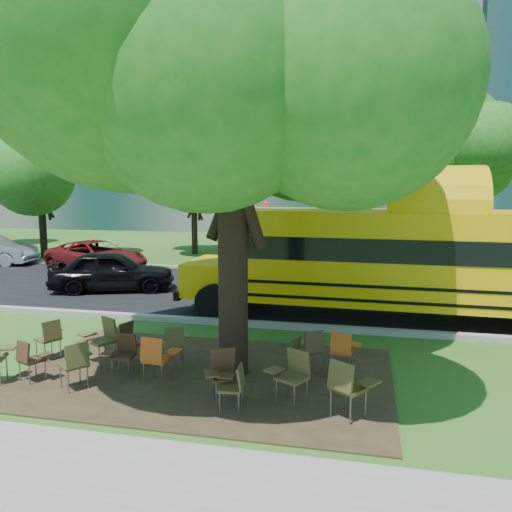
% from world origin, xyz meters
% --- Properties ---
extents(ground, '(160.00, 160.00, 0.00)m').
position_xyz_m(ground, '(0.00, 0.00, 0.00)').
color(ground, '#2E581B').
rests_on(ground, ground).
extents(dirt_patch, '(7.00, 4.50, 0.03)m').
position_xyz_m(dirt_patch, '(1.00, -0.50, 0.01)').
color(dirt_patch, '#382819').
rests_on(dirt_patch, ground).
extents(asphalt_road, '(80.00, 8.00, 0.04)m').
position_xyz_m(asphalt_road, '(0.00, 7.00, 0.02)').
color(asphalt_road, black).
rests_on(asphalt_road, ground).
extents(kerb_near, '(80.00, 0.25, 0.14)m').
position_xyz_m(kerb_near, '(0.00, 3.00, 0.07)').
color(kerb_near, gray).
rests_on(kerb_near, ground).
extents(kerb_far, '(80.00, 0.25, 0.14)m').
position_xyz_m(kerb_far, '(0.00, 11.10, 0.07)').
color(kerb_far, gray).
rests_on(kerb_far, ground).
extents(building_main, '(38.00, 16.00, 22.00)m').
position_xyz_m(building_main, '(-8.00, 36.00, 11.00)').
color(building_main, slate).
rests_on(building_main, ground).
extents(bg_tree_0, '(5.20, 5.20, 7.18)m').
position_xyz_m(bg_tree_0, '(-12.00, 13.00, 4.57)').
color(bg_tree_0, black).
rests_on(bg_tree_0, ground).
extents(bg_tree_2, '(4.80, 4.80, 6.62)m').
position_xyz_m(bg_tree_2, '(-5.00, 16.00, 4.21)').
color(bg_tree_2, black).
rests_on(bg_tree_2, ground).
extents(bg_tree_3, '(5.60, 5.60, 7.84)m').
position_xyz_m(bg_tree_3, '(8.00, 14.00, 5.03)').
color(bg_tree_3, black).
rests_on(bg_tree_3, ground).
extents(main_tree, '(7.20, 7.20, 9.46)m').
position_xyz_m(main_tree, '(1.52, -0.25, 5.84)').
color(main_tree, black).
rests_on(main_tree, ground).
extents(school_bus, '(12.17, 3.08, 2.95)m').
position_xyz_m(school_bus, '(5.52, 4.41, 1.71)').
color(school_bus, '#E6AB07').
rests_on(school_bus, ground).
extents(chair_1, '(0.64, 0.51, 0.80)m').
position_xyz_m(chair_1, '(-1.99, -1.51, 0.50)').
color(chair_1, '#412817').
rests_on(chair_1, ground).
extents(chair_2, '(0.60, 0.75, 0.88)m').
position_xyz_m(chair_2, '(-0.98, -1.63, 0.55)').
color(chair_2, '#413E1C').
rests_on(chair_2, ground).
extents(chair_3, '(0.53, 0.51, 0.81)m').
position_xyz_m(chair_3, '(-0.48, -0.86, 0.50)').
color(chair_3, '#3D2416').
rests_on(chair_3, ground).
extents(chair_4, '(0.65, 0.55, 0.93)m').
position_xyz_m(chair_4, '(0.33, -1.14, 0.58)').
color(chair_4, '#B24812').
rests_on(chair_4, ground).
extents(chair_5, '(0.61, 0.72, 0.90)m').
position_xyz_m(chair_5, '(1.68, -1.54, 0.56)').
color(chair_5, '#472919').
rests_on(chair_5, ground).
extents(chair_6, '(0.49, 0.51, 0.78)m').
position_xyz_m(chair_6, '(1.96, -1.86, 0.48)').
color(chair_6, '#483F1F').
rests_on(chair_6, ground).
extents(chair_7, '(0.83, 0.65, 0.97)m').
position_xyz_m(chair_7, '(3.73, -1.77, 0.60)').
color(chair_7, '#443E1D').
rests_on(chair_7, ground).
extents(chair_8, '(0.56, 0.71, 0.86)m').
position_xyz_m(chair_8, '(-2.39, -0.34, 0.53)').
color(chair_8, '#4F4522').
rests_on(chair_8, ground).
extents(chair_9, '(0.79, 0.62, 0.95)m').
position_xyz_m(chair_9, '(-1.20, -0.31, 0.59)').
color(chair_9, '#504A22').
rests_on(chair_9, ground).
extents(chair_10, '(0.52, 0.67, 0.86)m').
position_xyz_m(chair_10, '(-0.67, -0.22, 0.53)').
color(chair_10, '#4F2E1C').
rests_on(chair_10, ground).
extents(chair_11, '(0.56, 0.67, 0.83)m').
position_xyz_m(chair_11, '(0.26, -0.08, 0.51)').
color(chair_11, brown).
rests_on(chair_11, ground).
extents(chair_12, '(0.49, 0.62, 0.78)m').
position_xyz_m(chair_12, '(2.80, -0.29, 0.48)').
color(chair_12, '#423A1C').
rests_on(chair_12, ground).
extents(chair_13, '(0.59, 0.50, 0.84)m').
position_xyz_m(chair_13, '(3.57, 0.18, 0.52)').
color(chair_13, '#C95415').
rests_on(chair_13, ground).
extents(chair_14, '(0.76, 0.60, 0.92)m').
position_xyz_m(chair_14, '(2.82, -1.37, 0.57)').
color(chair_14, brown).
rests_on(chair_14, ground).
extents(chair_15, '(0.58, 0.73, 0.87)m').
position_xyz_m(chair_15, '(2.99, 0.07, 0.54)').
color(chair_15, '#432E18').
rests_on(chair_15, ground).
extents(black_car, '(4.45, 2.92, 1.41)m').
position_xyz_m(black_car, '(-4.50, 6.20, 0.70)').
color(black_car, black).
rests_on(black_car, ground).
extents(bg_car_red, '(5.13, 3.59, 1.30)m').
position_xyz_m(bg_car_red, '(-7.20, 9.82, 0.65)').
color(bg_car_red, '#601013').
rests_on(bg_car_red, ground).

